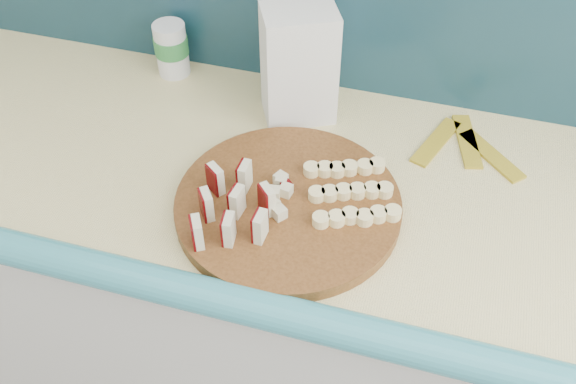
# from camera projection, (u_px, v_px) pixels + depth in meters

# --- Properties ---
(kitchen_counter) EXTENTS (2.20, 0.63, 0.91)m
(kitchen_counter) POSITION_uv_depth(u_px,v_px,m) (331.00, 321.00, 1.48)
(kitchen_counter) COLOR silver
(kitchen_counter) RESTS_ON ground
(cutting_board) EXTENTS (0.51, 0.51, 0.02)m
(cutting_board) POSITION_uv_depth(u_px,v_px,m) (288.00, 205.00, 1.10)
(cutting_board) COLOR #46270F
(cutting_board) RESTS_ON kitchen_counter
(apple_wedges) EXTENTS (0.13, 0.18, 0.05)m
(apple_wedges) POSITION_uv_depth(u_px,v_px,m) (232.00, 206.00, 1.04)
(apple_wedges) COLOR beige
(apple_wedges) RESTS_ON cutting_board
(apple_chunks) EXTENTS (0.05, 0.06, 0.02)m
(apple_chunks) POSITION_uv_depth(u_px,v_px,m) (274.00, 198.00, 1.08)
(apple_chunks) COLOR beige
(apple_chunks) RESTS_ON cutting_board
(banana_slices) EXTENTS (0.18, 0.18, 0.02)m
(banana_slices) POSITION_uv_depth(u_px,v_px,m) (350.00, 191.00, 1.09)
(banana_slices) COLOR #F3DE94
(banana_slices) RESTS_ON cutting_board
(flour_bag) EXTENTS (0.16, 0.15, 0.23)m
(flour_bag) POSITION_uv_depth(u_px,v_px,m) (299.00, 65.00, 1.21)
(flour_bag) COLOR silver
(flour_bag) RESTS_ON kitchen_counter
(canister) EXTENTS (0.07, 0.07, 0.12)m
(canister) POSITION_uv_depth(u_px,v_px,m) (172.00, 48.00, 1.35)
(canister) COLOR white
(canister) RESTS_ON kitchen_counter
(banana_peel) EXTENTS (0.21, 0.17, 0.01)m
(banana_peel) POSITION_uv_depth(u_px,v_px,m) (465.00, 146.00, 1.22)
(banana_peel) COLOR gold
(banana_peel) RESTS_ON kitchen_counter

